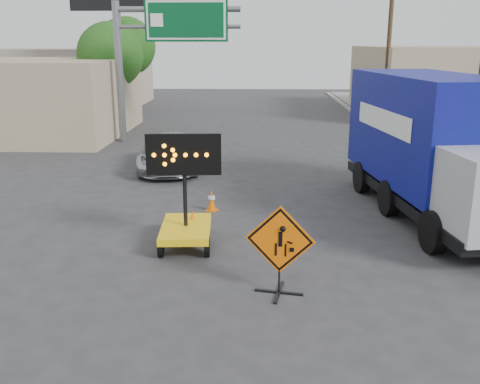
# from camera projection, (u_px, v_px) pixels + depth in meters

# --- Properties ---
(ground) EXTENTS (100.00, 100.00, 0.00)m
(ground) POSITION_uv_depth(u_px,v_px,m) (233.00, 318.00, 9.80)
(ground) COLOR #2D2D30
(ground) RESTS_ON ground
(curb_right) EXTENTS (0.40, 60.00, 0.12)m
(curb_right) POSITION_uv_depth(u_px,v_px,m) (409.00, 154.00, 23.97)
(curb_right) COLOR gray
(curb_right) RESTS_ON ground
(sidewalk_right) EXTENTS (4.00, 60.00, 0.15)m
(sidewalk_right) POSITION_uv_depth(u_px,v_px,m) (461.00, 154.00, 23.88)
(sidewalk_right) COLOR gray
(sidewalk_right) RESTS_ON ground
(storefront_left_far) EXTENTS (12.00, 10.00, 4.40)m
(storefront_left_far) POSITION_uv_depth(u_px,v_px,m) (66.00, 77.00, 42.44)
(storefront_left_far) COLOR #AA9A8D
(storefront_left_far) RESTS_ON ground
(building_right_far) EXTENTS (10.00, 14.00, 4.60)m
(building_right_far) POSITION_uv_depth(u_px,v_px,m) (438.00, 80.00, 37.59)
(building_right_far) COLOR tan
(building_right_far) RESTS_ON ground
(highway_gantry) EXTENTS (6.18, 0.38, 6.90)m
(highway_gantry) POSITION_uv_depth(u_px,v_px,m) (159.00, 38.00, 25.86)
(highway_gantry) COLOR slate
(highway_gantry) RESTS_ON ground
(billboard) EXTENTS (6.10, 0.54, 9.85)m
(billboard) POSITION_uv_depth(u_px,v_px,m) (118.00, 1.00, 33.00)
(billboard) COLOR slate
(billboard) RESTS_ON ground
(utility_pole_far) EXTENTS (1.80, 0.26, 9.00)m
(utility_pole_far) POSITION_uv_depth(u_px,v_px,m) (389.00, 46.00, 31.35)
(utility_pole_far) COLOR #4A391F
(utility_pole_far) RESTS_ON ground
(tree_left_near) EXTENTS (3.71, 3.71, 6.03)m
(tree_left_near) POSITION_uv_depth(u_px,v_px,m) (110.00, 55.00, 30.12)
(tree_left_near) COLOR #4A391F
(tree_left_near) RESTS_ON ground
(tree_left_far) EXTENTS (4.10, 4.10, 6.66)m
(tree_left_far) POSITION_uv_depth(u_px,v_px,m) (126.00, 46.00, 37.74)
(tree_left_far) COLOR #4A391F
(tree_left_far) RESTS_ON ground
(construction_sign) EXTENTS (1.37, 0.98, 1.84)m
(construction_sign) POSITION_uv_depth(u_px,v_px,m) (280.00, 248.00, 10.50)
(construction_sign) COLOR black
(construction_sign) RESTS_ON ground
(arrow_board) EXTENTS (1.78, 2.05, 2.82)m
(arrow_board) POSITION_uv_depth(u_px,v_px,m) (186.00, 222.00, 13.11)
(arrow_board) COLOR yellow
(arrow_board) RESTS_ON ground
(pickup_truck) EXTENTS (2.81, 5.15, 1.37)m
(pickup_truck) POSITION_uv_depth(u_px,v_px,m) (169.00, 152.00, 21.14)
(pickup_truck) COLOR #BABCC2
(pickup_truck) RESTS_ON ground
(box_truck) EXTENTS (3.56, 8.69, 4.00)m
(box_truck) POSITION_uv_depth(u_px,v_px,m) (434.00, 154.00, 15.24)
(box_truck) COLOR black
(box_truck) RESTS_ON ground
(cone_a) EXTENTS (0.47, 0.47, 0.76)m
(cone_a) POSITION_uv_depth(u_px,v_px,m) (193.00, 225.00, 13.65)
(cone_a) COLOR #F56605
(cone_a) RESTS_ON ground
(cone_b) EXTENTS (0.41, 0.41, 0.65)m
(cone_b) POSITION_uv_depth(u_px,v_px,m) (186.00, 221.00, 14.15)
(cone_b) COLOR #F56605
(cone_b) RESTS_ON ground
(cone_c) EXTENTS (0.42, 0.42, 0.64)m
(cone_c) POSITION_uv_depth(u_px,v_px,m) (212.00, 200.00, 15.96)
(cone_c) COLOR #F56605
(cone_c) RESTS_ON ground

